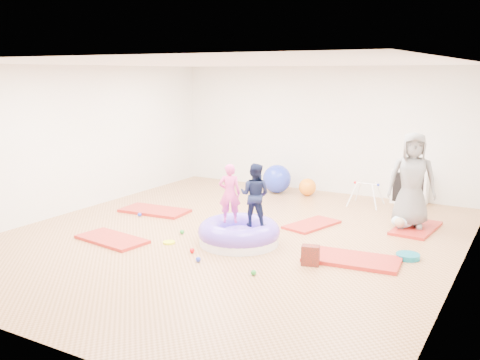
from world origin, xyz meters
The scene contains 19 objects.
room centered at (0.00, 0.00, 1.40)m, with size 7.01×8.01×2.81m.
gym_mat_front_left centered at (-1.55, -1.15, 0.02)m, with size 1.19×0.60×0.05m, color red.
gym_mat_mid_left centered at (-2.09, 0.62, 0.03)m, with size 1.30×0.65×0.05m, color red.
gym_mat_center_back centered at (0.92, 1.25, 0.02)m, with size 1.06×0.53×0.04m, color red.
gym_mat_right centered at (2.11, -0.16, 0.03)m, with size 1.34×0.67×0.06m, color red.
gym_mat_rear_right centered at (2.57, 1.93, 0.02)m, with size 1.20×0.60×0.05m, color red.
inflatable_cushion centered at (0.30, -0.26, 0.16)m, with size 1.30×1.30×0.41m.
child_pink centered at (0.14, -0.26, 0.85)m, with size 0.34×0.23×0.94m, color #EC4396.
child_navy centered at (0.57, -0.23, 0.87)m, with size 0.48×0.37×0.98m, color #101634.
adult_caregiver centered at (2.46, 1.91, 0.87)m, with size 0.80×0.52×1.63m, color slate.
infant centered at (2.36, 1.73, 0.16)m, with size 0.36×0.37×0.21m.
ball_pit_balls centered at (-0.27, -0.33, 0.04)m, with size 3.35×2.24×0.07m.
exercise_ball_blue centered at (-0.78, 3.33, 0.32)m, with size 0.63×0.63×0.63m, color #2236C7.
exercise_ball_orange centered at (-0.07, 3.41, 0.19)m, with size 0.38×0.38×0.38m, color orange.
infant_play_gym centered at (1.34, 3.08, 0.32)m, with size 0.63×0.60×0.49m.
cube_shelf centered at (2.03, 3.79, 0.35)m, with size 0.71×0.35×0.71m.
balance_disc centered at (2.79, 0.35, 0.04)m, with size 0.34×0.34×0.08m, color #0E6D80.
backpack centered at (1.65, -0.60, 0.14)m, with size 0.25×0.15×0.29m, color #9F2211.
yellow_toy centered at (-0.67, -0.80, 0.01)m, with size 0.20×0.20×0.03m, color #ECFC10.
Camera 1 is at (4.33, -7.28, 2.66)m, focal length 40.00 mm.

